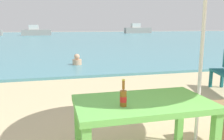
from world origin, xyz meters
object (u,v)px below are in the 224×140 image
boat_cargo_ship (137,30)px  boat_barge (36,32)px  swimmer_person (77,60)px  beer_bottle_amber (123,97)px  picnic_table_green (143,111)px

boat_cargo_ship → boat_barge: bearing=-161.8°
swimmer_person → boat_cargo_ship: (15.21, 34.72, 0.52)m
swimmer_person → boat_cargo_ship: boat_cargo_ship is taller
swimmer_person → boat_barge: bearing=96.4°
boat_barge → beer_bottle_amber: bearing=-85.2°
swimmer_person → boat_barge: boat_barge is taller
beer_bottle_amber → boat_barge: size_ratio=0.06×
swimmer_person → boat_barge: 28.85m
picnic_table_green → boat_cargo_ship: bearing=69.8°
picnic_table_green → boat_cargo_ship: (15.18, 41.29, 0.11)m
beer_bottle_amber → swimmer_person: beer_bottle_amber is taller
beer_bottle_amber → swimmer_person: bearing=88.1°
beer_bottle_amber → swimmer_person: size_ratio=0.65×
beer_bottle_amber → boat_cargo_ship: 44.19m
picnic_table_green → beer_bottle_amber: (-0.25, -0.11, 0.20)m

